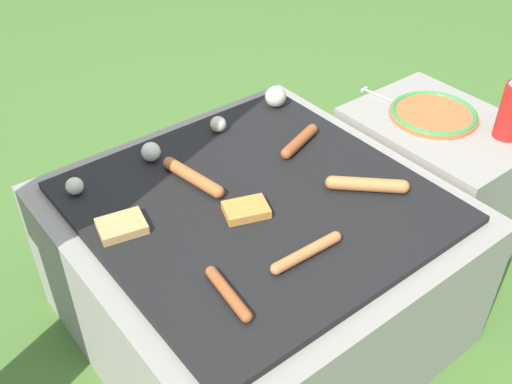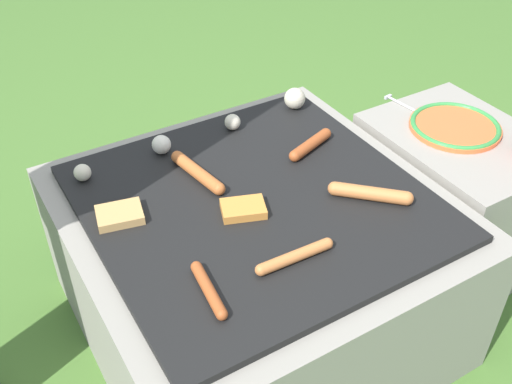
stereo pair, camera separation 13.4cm
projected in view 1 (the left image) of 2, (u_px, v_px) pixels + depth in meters
name	position (u px, v px, depth m)	size (l,w,h in m)	color
ground_plane	(256.00, 320.00, 1.61)	(14.00, 14.00, 0.00)	#47702D
grill	(256.00, 265.00, 1.48)	(0.83, 0.83, 0.42)	gray
side_ledge	(430.00, 183.00, 1.74)	(0.36, 0.47, 0.42)	gray
sausage_back_center	(193.00, 177.00, 1.39)	(0.06, 0.19, 0.03)	#B7602D
sausage_back_right	(367.00, 185.00, 1.37)	(0.15, 0.14, 0.03)	#C6753D
sausage_front_center	(300.00, 141.00, 1.51)	(0.15, 0.07, 0.03)	#A34C23
sausage_mid_left	(307.00, 252.00, 1.20)	(0.18, 0.03, 0.02)	#C6753D
sausage_back_left	(228.00, 293.00, 1.11)	(0.04, 0.15, 0.02)	#A34C23
bread_slice_right	(246.00, 210.00, 1.31)	(0.11, 0.10, 0.02)	#D18438
bread_slice_left	(122.00, 226.00, 1.26)	(0.11, 0.10, 0.02)	tan
mushroom_row	(212.00, 125.00, 1.55)	(0.66, 0.07, 0.06)	beige
plate_colorful	(434.00, 114.00, 1.63)	(0.24, 0.24, 0.02)	orange
fork_utensil	(386.00, 99.00, 1.71)	(0.04, 0.19, 0.01)	silver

